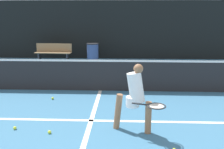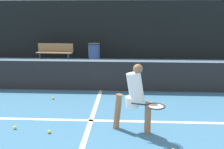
{
  "view_description": "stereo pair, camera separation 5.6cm",
  "coord_description": "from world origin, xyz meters",
  "px_view_note": "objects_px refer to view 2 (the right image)",
  "views": [
    {
      "loc": [
        0.69,
        -1.0,
        2.3
      ],
      "look_at": [
        0.44,
        4.7,
        0.95
      ],
      "focal_mm": 42.0,
      "sensor_mm": 36.0,
      "label": 1
    },
    {
      "loc": [
        0.75,
        -1.0,
        2.3
      ],
      "look_at": [
        0.44,
        4.7,
        0.95
      ],
      "focal_mm": 42.0,
      "sensor_mm": 36.0,
      "label": 2
    }
  ],
  "objects_px": {
    "player_practicing": "(135,96)",
    "courtside_bench": "(55,52)",
    "parked_car": "(172,42)",
    "trash_bin": "(94,52)"
  },
  "relations": [
    {
      "from": "player_practicing",
      "to": "parked_car",
      "type": "bearing_deg",
      "value": 94.41
    },
    {
      "from": "player_practicing",
      "to": "parked_car",
      "type": "relative_size",
      "value": 0.3
    },
    {
      "from": "trash_bin",
      "to": "parked_car",
      "type": "bearing_deg",
      "value": 40.49
    },
    {
      "from": "courtside_bench",
      "to": "trash_bin",
      "type": "xyz_separation_m",
      "value": [
        1.87,
        0.07,
        -0.03
      ]
    },
    {
      "from": "courtside_bench",
      "to": "trash_bin",
      "type": "bearing_deg",
      "value": 5.99
    },
    {
      "from": "player_practicing",
      "to": "courtside_bench",
      "type": "bearing_deg",
      "value": 133.26
    },
    {
      "from": "player_practicing",
      "to": "trash_bin",
      "type": "distance_m",
      "value": 7.69
    },
    {
      "from": "courtside_bench",
      "to": "parked_car",
      "type": "relative_size",
      "value": 0.38
    },
    {
      "from": "player_practicing",
      "to": "courtside_bench",
      "type": "distance_m",
      "value": 8.25
    },
    {
      "from": "player_practicing",
      "to": "parked_car",
      "type": "distance_m",
      "value": 11.49
    }
  ]
}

